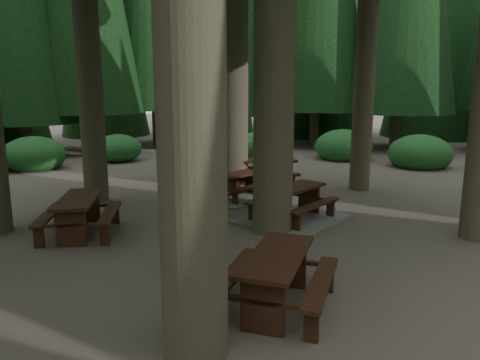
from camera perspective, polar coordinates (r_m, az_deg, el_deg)
ground at (r=9.55m, az=0.83°, el=-7.33°), size 80.00×80.00×0.00m
picnic_table_a at (r=10.93m, az=6.37°, el=-3.50°), size 2.74×2.46×0.78m
picnic_table_b at (r=10.29m, az=-19.03°, el=-3.50°), size 2.16×2.32×0.80m
picnic_table_c at (r=12.95m, az=-0.36°, el=-1.24°), size 2.37×2.11×0.69m
picnic_table_d at (r=14.23m, az=2.69°, el=1.40°), size 2.57×2.40×0.88m
picnic_table_e at (r=6.65m, az=4.48°, el=-11.13°), size 2.38×2.32×0.80m
shrub_ring at (r=10.41m, az=1.68°, el=-3.44°), size 23.86×24.64×1.49m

